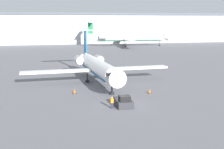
% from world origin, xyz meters
% --- Properties ---
extents(ground_plane, '(600.00, 600.00, 0.00)m').
position_xyz_m(ground_plane, '(0.00, 0.00, 0.00)').
color(ground_plane, slate).
extents(terminal_building, '(180.00, 16.80, 15.38)m').
position_xyz_m(terminal_building, '(0.00, 120.00, 7.72)').
color(terminal_building, '#B2B2B7').
rests_on(terminal_building, ground).
extents(airplane_main, '(28.98, 26.52, 9.80)m').
position_xyz_m(airplane_main, '(-0.90, 17.69, 3.22)').
color(airplane_main, white).
rests_on(airplane_main, ground).
extents(pushback_tug, '(2.16, 3.90, 1.69)m').
position_xyz_m(pushback_tug, '(-0.11, 0.25, 0.62)').
color(pushback_tug, '#2D2D33').
rests_on(pushback_tug, ground).
extents(worker_near_tug, '(0.40, 0.24, 1.67)m').
position_xyz_m(worker_near_tug, '(-1.90, -0.62, 0.87)').
color(worker_near_tug, '#232838').
rests_on(worker_near_tug, ground).
extents(traffic_cone_left, '(0.62, 0.62, 0.72)m').
position_xyz_m(traffic_cone_left, '(-6.12, 9.43, 0.34)').
color(traffic_cone_left, black).
rests_on(traffic_cone_left, ground).
extents(traffic_cone_right, '(0.53, 0.53, 0.83)m').
position_xyz_m(traffic_cone_right, '(6.12, 6.84, 0.40)').
color(traffic_cone_right, black).
rests_on(traffic_cone_right, ground).
extents(airplane_parked_far_left, '(36.76, 39.43, 10.93)m').
position_xyz_m(airplane_parked_far_left, '(26.02, 95.57, 4.03)').
color(airplane_parked_far_left, silver).
rests_on(airplane_parked_far_left, ground).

